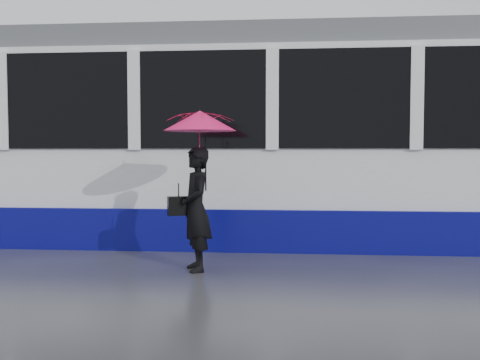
{
  "coord_description": "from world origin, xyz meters",
  "views": [
    {
      "loc": [
        0.37,
        -6.36,
        1.45
      ],
      "look_at": [
        -0.2,
        0.27,
        1.1
      ],
      "focal_mm": 40.0,
      "sensor_mm": 36.0,
      "label": 1
    }
  ],
  "objects": [
    {
      "name": "ground",
      "position": [
        0.0,
        0.0,
        0.0
      ],
      "size": [
        90.0,
        90.0,
        0.0
      ],
      "primitive_type": "plane",
      "color": "#2E2E33",
      "rests_on": "ground"
    },
    {
      "name": "tram",
      "position": [
        2.68,
        2.5,
        1.64
      ],
      "size": [
        26.0,
        2.56,
        3.35
      ],
      "color": "white",
      "rests_on": "ground"
    },
    {
      "name": "woman",
      "position": [
        -0.72,
        0.04,
        0.75
      ],
      "size": [
        0.54,
        0.65,
        1.51
      ],
      "primitive_type": "imported",
      "rotation": [
        0.0,
        0.0,
        -1.19
      ],
      "color": "black",
      "rests_on": "ground"
    },
    {
      "name": "rails",
      "position": [
        0.0,
        2.5,
        0.01
      ],
      "size": [
        34.0,
        1.51,
        0.02
      ],
      "color": "#3F3D38",
      "rests_on": "ground"
    },
    {
      "name": "handbag",
      "position": [
        -0.94,
        0.06,
        0.79
      ],
      "size": [
        0.29,
        0.21,
        0.41
      ],
      "rotation": [
        0.0,
        0.0,
        0.38
      ],
      "color": "black",
      "rests_on": "ground"
    },
    {
      "name": "umbrella",
      "position": [
        -0.67,
        0.04,
        1.65
      ],
      "size": [
        1.15,
        1.15,
        1.02
      ],
      "rotation": [
        0.0,
        0.0,
        0.38
      ],
      "color": "#FF1582",
      "rests_on": "ground"
    }
  ]
}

